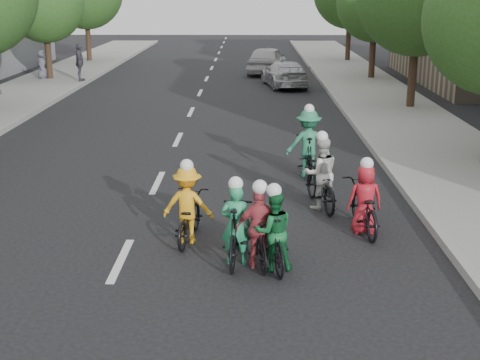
{
  "coord_description": "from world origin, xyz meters",
  "views": [
    {
      "loc": [
        2.32,
        -11.16,
        4.75
      ],
      "look_at": [
        2.13,
        1.82,
        1.0
      ],
      "focal_mm": 50.0,
      "sensor_mm": 36.0,
      "label": 1
    }
  ],
  "objects_px": {
    "cyclist_0": "(188,212)",
    "cyclist_4": "(308,148)",
    "cyclist_2": "(236,230)",
    "cyclist_6": "(273,236)",
    "cyclist_5": "(364,205)",
    "cyclist_3": "(259,235)",
    "cyclist_1": "(320,180)",
    "spectator_1": "(80,63)",
    "follow_car_trail": "(267,60)",
    "spectator_2": "(42,64)",
    "follow_car_lead": "(285,74)"
  },
  "relations": [
    {
      "from": "cyclist_4",
      "to": "spectator_2",
      "type": "height_order",
      "value": "cyclist_4"
    },
    {
      "from": "cyclist_2",
      "to": "cyclist_6",
      "type": "height_order",
      "value": "cyclist_2"
    },
    {
      "from": "cyclist_3",
      "to": "follow_car_trail",
      "type": "height_order",
      "value": "cyclist_3"
    },
    {
      "from": "cyclist_6",
      "to": "follow_car_trail",
      "type": "distance_m",
      "value": 27.56
    },
    {
      "from": "cyclist_1",
      "to": "spectator_1",
      "type": "xyz_separation_m",
      "value": [
        -10.2,
        19.77,
        0.46
      ]
    },
    {
      "from": "cyclist_2",
      "to": "cyclist_4",
      "type": "xyz_separation_m",
      "value": [
        1.75,
        5.7,
        0.14
      ]
    },
    {
      "from": "cyclist_4",
      "to": "spectator_1",
      "type": "relative_size",
      "value": 1.02
    },
    {
      "from": "cyclist_1",
      "to": "cyclist_3",
      "type": "bearing_deg",
      "value": 55.09
    },
    {
      "from": "cyclist_5",
      "to": "follow_car_lead",
      "type": "height_order",
      "value": "cyclist_5"
    },
    {
      "from": "cyclist_4",
      "to": "follow_car_lead",
      "type": "distance_m",
      "value": 16.36
    },
    {
      "from": "cyclist_2",
      "to": "cyclist_0",
      "type": "bearing_deg",
      "value": -42.48
    },
    {
      "from": "cyclist_3",
      "to": "cyclist_4",
      "type": "relative_size",
      "value": 0.84
    },
    {
      "from": "cyclist_5",
      "to": "spectator_2",
      "type": "bearing_deg",
      "value": -64.42
    },
    {
      "from": "spectator_2",
      "to": "cyclist_3",
      "type": "bearing_deg",
      "value": -151.36
    },
    {
      "from": "follow_car_lead",
      "to": "cyclist_6",
      "type": "bearing_deg",
      "value": 77.01
    },
    {
      "from": "follow_car_trail",
      "to": "spectator_2",
      "type": "height_order",
      "value": "spectator_2"
    },
    {
      "from": "cyclist_1",
      "to": "spectator_1",
      "type": "distance_m",
      "value": 22.25
    },
    {
      "from": "cyclist_2",
      "to": "cyclist_4",
      "type": "relative_size",
      "value": 0.97
    },
    {
      "from": "cyclist_3",
      "to": "cyclist_6",
      "type": "bearing_deg",
      "value": 149.47
    },
    {
      "from": "cyclist_4",
      "to": "cyclist_6",
      "type": "xyz_separation_m",
      "value": [
        -1.1,
        -5.97,
        -0.15
      ]
    },
    {
      "from": "follow_car_trail",
      "to": "follow_car_lead",
      "type": "bearing_deg",
      "value": 108.9
    },
    {
      "from": "cyclist_0",
      "to": "cyclist_6",
      "type": "xyz_separation_m",
      "value": [
        1.6,
        -1.28,
        -0.01
      ]
    },
    {
      "from": "cyclist_0",
      "to": "spectator_1",
      "type": "relative_size",
      "value": 0.98
    },
    {
      "from": "cyclist_3",
      "to": "follow_car_trail",
      "type": "distance_m",
      "value": 27.47
    },
    {
      "from": "cyclist_0",
      "to": "cyclist_2",
      "type": "bearing_deg",
      "value": 140.26
    },
    {
      "from": "cyclist_4",
      "to": "spectator_2",
      "type": "bearing_deg",
      "value": -58.7
    },
    {
      "from": "cyclist_6",
      "to": "follow_car_lead",
      "type": "bearing_deg",
      "value": -103.37
    },
    {
      "from": "cyclist_6",
      "to": "cyclist_3",
      "type": "bearing_deg",
      "value": -32.3
    },
    {
      "from": "cyclist_2",
      "to": "cyclist_6",
      "type": "bearing_deg",
      "value": 162.99
    },
    {
      "from": "cyclist_6",
      "to": "spectator_2",
      "type": "relative_size",
      "value": 1.16
    },
    {
      "from": "cyclist_3",
      "to": "cyclist_6",
      "type": "relative_size",
      "value": 0.92
    },
    {
      "from": "spectator_1",
      "to": "spectator_2",
      "type": "xyz_separation_m",
      "value": [
        -2.25,
        1.02,
        -0.18
      ]
    },
    {
      "from": "cyclist_4",
      "to": "follow_car_trail",
      "type": "xyz_separation_m",
      "value": [
        -0.52,
        21.59,
        0.04
      ]
    },
    {
      "from": "spectator_1",
      "to": "follow_car_trail",
      "type": "bearing_deg",
      "value": -78.09
    },
    {
      "from": "cyclist_5",
      "to": "cyclist_6",
      "type": "height_order",
      "value": "cyclist_6"
    },
    {
      "from": "follow_car_lead",
      "to": "spectator_1",
      "type": "relative_size",
      "value": 2.34
    },
    {
      "from": "cyclist_4",
      "to": "cyclist_6",
      "type": "height_order",
      "value": "cyclist_4"
    },
    {
      "from": "cyclist_1",
      "to": "cyclist_5",
      "type": "distance_m",
      "value": 1.7
    },
    {
      "from": "follow_car_trail",
      "to": "spectator_1",
      "type": "bearing_deg",
      "value": 35.31
    },
    {
      "from": "cyclist_0",
      "to": "cyclist_4",
      "type": "height_order",
      "value": "cyclist_4"
    },
    {
      "from": "cyclist_2",
      "to": "cyclist_5",
      "type": "distance_m",
      "value": 2.99
    },
    {
      "from": "cyclist_2",
      "to": "spectator_2",
      "type": "bearing_deg",
      "value": -61.26
    },
    {
      "from": "cyclist_2",
      "to": "cyclist_3",
      "type": "xyz_separation_m",
      "value": [
        0.42,
        -0.16,
        -0.01
      ]
    },
    {
      "from": "cyclist_0",
      "to": "cyclist_5",
      "type": "distance_m",
      "value": 3.52
    },
    {
      "from": "cyclist_1",
      "to": "cyclist_6",
      "type": "xyz_separation_m",
      "value": [
        -1.16,
        -3.4,
        -0.03
      ]
    },
    {
      "from": "cyclist_5",
      "to": "follow_car_trail",
      "type": "xyz_separation_m",
      "value": [
        -1.3,
        25.7,
        0.21
      ]
    },
    {
      "from": "cyclist_4",
      "to": "cyclist_6",
      "type": "relative_size",
      "value": 1.1
    },
    {
      "from": "cyclist_2",
      "to": "cyclist_6",
      "type": "distance_m",
      "value": 0.71
    },
    {
      "from": "cyclist_0",
      "to": "cyclist_1",
      "type": "xyz_separation_m",
      "value": [
        2.76,
        2.12,
        0.02
      ]
    },
    {
      "from": "follow_car_trail",
      "to": "cyclist_2",
      "type": "bearing_deg",
      "value": 98.21
    }
  ]
}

